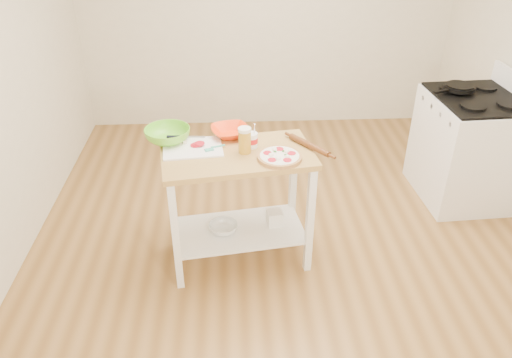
{
  "coord_description": "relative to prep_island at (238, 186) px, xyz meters",
  "views": [
    {
      "loc": [
        -0.39,
        -3.16,
        2.49
      ],
      "look_at": [
        -0.24,
        -0.26,
        0.73
      ],
      "focal_mm": 35.0,
      "sensor_mm": 36.0,
      "label": 1
    }
  ],
  "objects": [
    {
      "name": "rolling_pin",
      "position": [
        0.49,
        0.04,
        0.28
      ],
      "size": [
        0.25,
        0.31,
        0.04
      ],
      "primitive_type": "cylinder",
      "rotation": [
        1.57,
        0.0,
        0.64
      ],
      "color": "brown",
      "rests_on": "prep_island"
    },
    {
      "name": "yogurt_tub",
      "position": [
        0.1,
        0.08,
        0.31
      ],
      "size": [
        0.09,
        0.09,
        0.18
      ],
      "color": "white",
      "rests_on": "prep_island"
    },
    {
      "name": "gas_stove",
      "position": [
        2.01,
        0.79,
        -0.17
      ],
      "size": [
        0.75,
        0.86,
        1.11
      ],
      "rotation": [
        0.0,
        0.0,
        0.05
      ],
      "color": "white",
      "rests_on": "ground"
    },
    {
      "name": "pizza",
      "position": [
        0.27,
        -0.1,
        0.28
      ],
      "size": [
        0.3,
        0.3,
        0.05
      ],
      "rotation": [
        0.0,
        0.0,
        -0.03
      ],
      "color": "tan",
      "rests_on": "prep_island"
    },
    {
      "name": "skillet",
      "position": [
        1.88,
        0.92,
        0.34
      ],
      "size": [
        0.39,
        0.26,
        0.03
      ],
      "rotation": [
        0.0,
        0.0,
        0.4
      ],
      "color": "black",
      "rests_on": "gas_stove"
    },
    {
      "name": "cutting_board",
      "position": [
        -0.31,
        0.08,
        0.27
      ],
      "size": [
        0.43,
        0.34,
        0.04
      ],
      "rotation": [
        0.0,
        0.0,
        0.11
      ],
      "color": "white",
      "rests_on": "prep_island"
    },
    {
      "name": "knife",
      "position": [
        -0.4,
        0.23,
        0.28
      ],
      "size": [
        0.27,
        0.04,
        0.01
      ],
      "rotation": [
        0.0,
        0.0,
        -0.08
      ],
      "color": "silver",
      "rests_on": "cutting_board"
    },
    {
      "name": "green_bowl",
      "position": [
        -0.48,
        0.2,
        0.31
      ],
      "size": [
        0.36,
        0.36,
        0.1
      ],
      "primitive_type": "imported",
      "rotation": [
        0.0,
        0.0,
        0.16
      ],
      "color": "#6AC92B",
      "rests_on": "prep_island"
    },
    {
      "name": "spatula",
      "position": [
        -0.16,
        0.05,
        0.28
      ],
      "size": [
        0.14,
        0.09,
        0.01
      ],
      "rotation": [
        0.0,
        0.0,
        0.32
      ],
      "color": "teal",
      "rests_on": "cutting_board"
    },
    {
      "name": "prep_island",
      "position": [
        0.0,
        0.0,
        0.0
      ],
      "size": [
        1.09,
        0.7,
        0.9
      ],
      "rotation": [
        0.0,
        0.0,
        0.14
      ],
      "color": "#B08A48",
      "rests_on": "ground"
    },
    {
      "name": "room_shell",
      "position": [
        0.37,
        0.2,
        0.71
      ],
      "size": [
        4.04,
        4.54,
        2.74
      ],
      "color": "olive",
      "rests_on": "ground"
    },
    {
      "name": "orange_bowl",
      "position": [
        -0.05,
        0.26,
        0.29
      ],
      "size": [
        0.32,
        0.32,
        0.07
      ],
      "primitive_type": "imported",
      "rotation": [
        0.0,
        0.0,
        0.24
      ],
      "color": "#FF3F0E",
      "rests_on": "prep_island"
    },
    {
      "name": "beer_pint",
      "position": [
        0.05,
        0.01,
        0.35
      ],
      "size": [
        0.09,
        0.09,
        0.18
      ],
      "color": "#B68620",
      "rests_on": "prep_island"
    },
    {
      "name": "shelf_bin",
      "position": [
        0.27,
        0.06,
        -0.33
      ],
      "size": [
        0.12,
        0.12,
        0.11
      ],
      "primitive_type": "cube",
      "rotation": [
        0.0,
        0.0,
        0.14
      ],
      "color": "white",
      "rests_on": "prep_island"
    },
    {
      "name": "shelf_glass_bowl",
      "position": [
        -0.12,
        -0.02,
        -0.35
      ],
      "size": [
        0.26,
        0.26,
        0.07
      ],
      "primitive_type": "imported",
      "rotation": [
        0.0,
        0.0,
        -0.25
      ],
      "color": "silver",
      "rests_on": "prep_island"
    }
  ]
}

